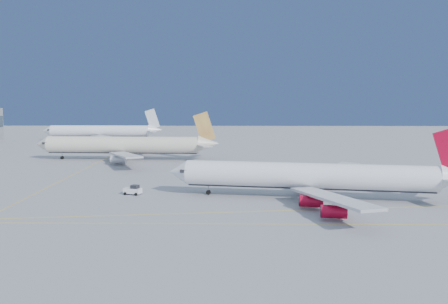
# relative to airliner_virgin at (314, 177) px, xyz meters

# --- Properties ---
(ground) EXTENTS (500.00, 500.00, 0.00)m
(ground) POSITION_rel_airliner_virgin_xyz_m (-19.10, -6.45, -4.55)
(ground) COLOR slate
(ground) RESTS_ON ground
(taxiway_lines) EXTENTS (118.86, 140.00, 0.02)m
(taxiway_lines) POSITION_rel_airliner_virgin_xyz_m (-33.81, -0.11, -4.54)
(taxiway_lines) COLOR gold
(taxiway_lines) RESTS_ON ground
(airliner_virgin) EXTENTS (60.97, 54.19, 15.09)m
(airliner_virgin) POSITION_rel_airliner_virgin_xyz_m (0.00, 0.00, 0.00)
(airliner_virgin) COLOR white
(airliner_virgin) RESTS_ON ground
(airliner_etihad) EXTENTS (60.96, 56.31, 15.92)m
(airliner_etihad) POSITION_rel_airliner_virgin_xyz_m (-51.18, 60.90, 0.30)
(airliner_etihad) COLOR beige
(airliner_etihad) RESTS_ON ground
(airliner_third) EXTENTS (55.79, 51.60, 15.00)m
(airliner_third) POSITION_rel_airliner_virgin_xyz_m (-76.75, 128.59, -0.01)
(airliner_third) COLOR white
(airliner_third) RESTS_ON ground
(pushback_tug) EXTENTS (4.05, 3.10, 2.07)m
(pushback_tug) POSITION_rel_airliner_virgin_xyz_m (-37.82, 3.54, -3.59)
(pushback_tug) COLOR white
(pushback_tug) RESTS_ON ground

